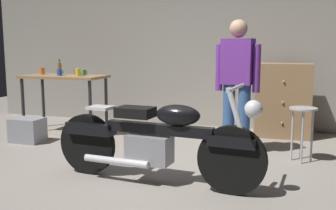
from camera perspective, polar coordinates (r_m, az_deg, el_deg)
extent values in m
plane|color=gray|center=(4.13, -3.74, -10.31)|extent=(12.00, 12.00, 0.00)
cube|color=gray|center=(6.60, 5.09, 10.37)|extent=(8.00, 0.12, 3.10)
cube|color=#99724C|center=(6.26, -15.16, 4.08)|extent=(1.30, 0.64, 0.04)
cylinder|color=#2D2D33|center=(6.43, -20.68, -0.09)|extent=(0.05, 0.05, 0.86)
cylinder|color=#2D2D33|center=(5.78, -11.44, -0.62)|extent=(0.05, 0.05, 0.86)
cylinder|color=#2D2D33|center=(6.85, -18.01, 0.52)|extent=(0.05, 0.05, 0.86)
cylinder|color=#2D2D33|center=(6.24, -9.14, 0.09)|extent=(0.05, 0.05, 0.86)
cylinder|color=black|center=(3.57, 9.43, -8.07)|extent=(0.64, 0.12, 0.64)
cylinder|color=black|center=(4.18, -11.86, -5.68)|extent=(0.64, 0.12, 0.64)
cube|color=black|center=(3.52, 9.50, -5.32)|extent=(0.45, 0.18, 0.10)
cube|color=black|center=(4.11, -11.36, -3.38)|extent=(0.53, 0.22, 0.12)
cube|color=gray|center=(3.82, -2.78, -6.53)|extent=(0.46, 0.28, 0.28)
cube|color=black|center=(3.73, -1.41, -3.57)|extent=(1.10, 0.19, 0.10)
ellipsoid|color=black|center=(3.63, 1.47, -1.50)|extent=(0.46, 0.26, 0.20)
cube|color=black|center=(3.81, -4.86, -1.05)|extent=(0.38, 0.27, 0.10)
cube|color=silver|center=(4.00, -9.96, -0.40)|extent=(0.26, 0.22, 0.03)
cylinder|color=silver|center=(3.48, 10.53, -2.93)|extent=(0.27, 0.07, 0.68)
cylinder|color=silver|center=(3.43, 10.02, 2.52)|extent=(0.08, 0.60, 0.03)
sphere|color=silver|center=(3.43, 12.56, -0.60)|extent=(0.16, 0.16, 0.16)
cylinder|color=silver|center=(3.87, -7.72, -8.25)|extent=(0.70, 0.13, 0.07)
cylinder|color=#365993|center=(4.90, 11.18, -2.14)|extent=(0.15, 0.15, 0.88)
cylinder|color=#365993|center=(4.96, 8.97, -1.95)|extent=(0.15, 0.15, 0.88)
cube|color=#72339E|center=(4.85, 10.29, 6.35)|extent=(0.41, 0.28, 0.56)
cylinder|color=#72339E|center=(4.78, 13.01, 5.28)|extent=(0.09, 0.09, 0.58)
cylinder|color=#72339E|center=(4.93, 7.59, 5.52)|extent=(0.09, 0.09, 0.58)
sphere|color=tan|center=(4.85, 10.41, 11.08)|extent=(0.22, 0.22, 0.22)
cylinder|color=#B2B2B7|center=(4.74, 19.43, -0.49)|extent=(0.32, 0.32, 0.02)
cylinder|color=#B2B2B7|center=(4.80, 20.56, -4.33)|extent=(0.02, 0.02, 0.62)
cylinder|color=#B2B2B7|center=(4.90, 19.20, -4.00)|extent=(0.02, 0.02, 0.62)
cylinder|color=#B2B2B7|center=(4.79, 17.92, -4.22)|extent=(0.02, 0.02, 0.62)
cylinder|color=#B2B2B7|center=(4.69, 19.28, -4.56)|extent=(0.02, 0.02, 0.62)
cube|color=#99724C|center=(5.99, 16.69, 0.66)|extent=(0.80, 0.44, 1.10)
sphere|color=tan|center=(5.73, 16.78, 3.33)|extent=(0.04, 0.04, 0.04)
sphere|color=tan|center=(5.76, 16.65, 0.36)|extent=(0.04, 0.04, 0.04)
sphere|color=tan|center=(5.81, 16.53, -2.57)|extent=(0.04, 0.04, 0.04)
cube|color=gray|center=(5.83, -20.10, -3.50)|extent=(0.44, 0.32, 0.34)
cylinder|color=orange|center=(6.59, -18.18, 4.82)|extent=(0.08, 0.08, 0.11)
torus|color=orange|center=(6.57, -17.84, 4.87)|extent=(0.06, 0.01, 0.06)
cylinder|color=#3D7F4C|center=(6.23, -12.43, 4.74)|extent=(0.09, 0.09, 0.09)
torus|color=#3D7F4C|center=(6.20, -12.02, 4.78)|extent=(0.05, 0.01, 0.05)
cylinder|color=#2D51AD|center=(6.22, -15.79, 4.68)|extent=(0.08, 0.08, 0.10)
torus|color=#2D51AD|center=(6.20, -15.44, 4.73)|extent=(0.06, 0.01, 0.06)
cylinder|color=yellow|center=(6.03, -13.18, 4.72)|extent=(0.08, 0.08, 0.11)
torus|color=yellow|center=(6.00, -12.81, 4.77)|extent=(0.06, 0.01, 0.06)
cylinder|color=brown|center=(6.38, -13.38, 4.83)|extent=(0.09, 0.09, 0.10)
torus|color=brown|center=(6.36, -13.00, 4.87)|extent=(0.05, 0.01, 0.05)
cylinder|color=olive|center=(6.50, -15.77, 5.18)|extent=(0.06, 0.06, 0.18)
cylinder|color=olive|center=(6.50, -15.81, 6.19)|extent=(0.03, 0.03, 0.05)
cylinder|color=black|center=(6.50, -15.82, 6.46)|extent=(0.03, 0.03, 0.01)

